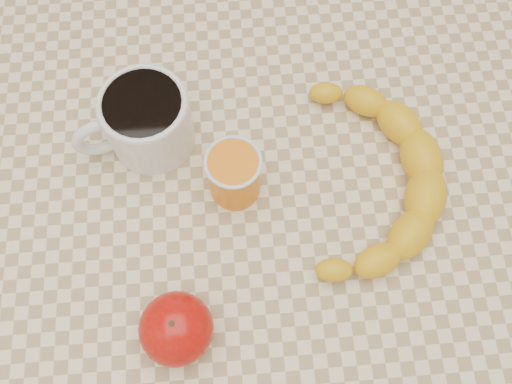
{
  "coord_description": "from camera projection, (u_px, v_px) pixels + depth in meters",
  "views": [
    {
      "loc": [
        -0.02,
        -0.26,
        1.42
      ],
      "look_at": [
        0.0,
        0.0,
        0.77
      ],
      "focal_mm": 40.0,
      "sensor_mm": 36.0,
      "label": 1
    }
  ],
  "objects": [
    {
      "name": "apple",
      "position": [
        176.0,
        329.0,
        0.62
      ],
      "size": [
        0.1,
        0.1,
        0.08
      ],
      "color": "#9F0505",
      "rests_on": "table"
    },
    {
      "name": "ground",
      "position": [
        256.0,
        306.0,
        1.42
      ],
      "size": [
        3.0,
        3.0,
        0.0
      ],
      "primitive_type": "plane",
      "color": "tan",
      "rests_on": "ground"
    },
    {
      "name": "table",
      "position": [
        256.0,
        220.0,
        0.8
      ],
      "size": [
        0.8,
        0.8,
        0.75
      ],
      "color": "beige",
      "rests_on": "ground"
    },
    {
      "name": "banana",
      "position": [
        370.0,
        180.0,
        0.7
      ],
      "size": [
        0.38,
        0.43,
        0.05
      ],
      "primitive_type": null,
      "rotation": [
        0.0,
        0.0,
        -0.26
      ],
      "color": "gold",
      "rests_on": "table"
    },
    {
      "name": "coffee_mug",
      "position": [
        145.0,
        120.0,
        0.7
      ],
      "size": [
        0.16,
        0.14,
        0.09
      ],
      "color": "silver",
      "rests_on": "table"
    },
    {
      "name": "orange_juice_glass",
      "position": [
        234.0,
        174.0,
        0.69
      ],
      "size": [
        0.07,
        0.07,
        0.08
      ],
      "color": "orange",
      "rests_on": "table"
    }
  ]
}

